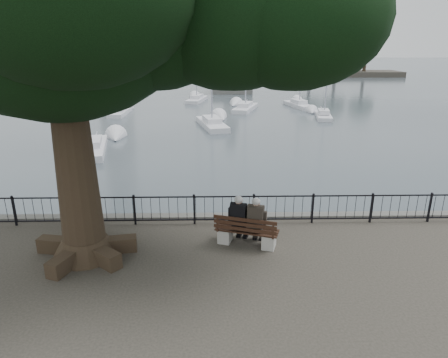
{
  "coord_description": "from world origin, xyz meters",
  "views": [
    {
      "loc": [
        -0.25,
        -9.87,
        5.81
      ],
      "look_at": [
        0.0,
        2.5,
        1.6
      ],
      "focal_mm": 32.0,
      "sensor_mm": 36.0,
      "label": 1
    }
  ],
  "objects_px": {
    "bench": "(246,235)",
    "lion_monument": "(231,77)",
    "person_right": "(257,223)",
    "lighthouse": "(108,4)",
    "person_left": "(240,221)"
  },
  "relations": [
    {
      "from": "person_right",
      "to": "lighthouse",
      "type": "distance_m",
      "value": 64.88
    },
    {
      "from": "bench",
      "to": "person_right",
      "type": "xyz_separation_m",
      "value": [
        0.3,
        0.02,
        0.38
      ]
    },
    {
      "from": "lighthouse",
      "to": "person_left",
      "type": "bearing_deg",
      "value": -73.14
    },
    {
      "from": "lighthouse",
      "to": "lion_monument",
      "type": "bearing_deg",
      "value": -31.1
    },
    {
      "from": "person_left",
      "to": "person_right",
      "type": "relative_size",
      "value": 1.0
    },
    {
      "from": "person_left",
      "to": "lion_monument",
      "type": "height_order",
      "value": "lion_monument"
    },
    {
      "from": "lighthouse",
      "to": "lion_monument",
      "type": "height_order",
      "value": "lighthouse"
    },
    {
      "from": "person_left",
      "to": "person_right",
      "type": "distance_m",
      "value": 0.52
    },
    {
      "from": "bench",
      "to": "lighthouse",
      "type": "distance_m",
      "value": 64.88
    },
    {
      "from": "lighthouse",
      "to": "lion_monument",
      "type": "xyz_separation_m",
      "value": [
        20.0,
        -12.07,
        -10.79
      ]
    },
    {
      "from": "person_left",
      "to": "person_right",
      "type": "xyz_separation_m",
      "value": [
        0.5,
        -0.16,
        0.0
      ]
    },
    {
      "from": "bench",
      "to": "lion_monument",
      "type": "distance_m",
      "value": 49.01
    },
    {
      "from": "person_right",
      "to": "lion_monument",
      "type": "relative_size",
      "value": 0.18
    },
    {
      "from": "bench",
      "to": "lighthouse",
      "type": "bearing_deg",
      "value": 106.98
    },
    {
      "from": "bench",
      "to": "lion_monument",
      "type": "bearing_deg",
      "value": 88.42
    }
  ]
}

